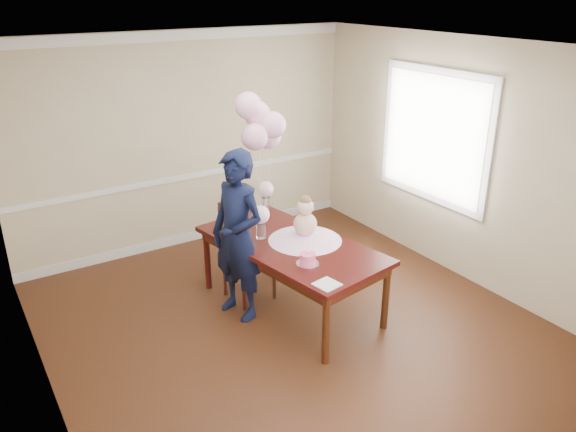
% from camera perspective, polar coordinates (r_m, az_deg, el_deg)
% --- Properties ---
extents(floor, '(4.50, 5.00, 0.00)m').
position_cam_1_polar(floor, '(5.72, 0.86, -11.35)').
color(floor, black).
rests_on(floor, ground).
extents(ceiling, '(4.50, 5.00, 0.02)m').
position_cam_1_polar(ceiling, '(4.77, 1.05, 16.66)').
color(ceiling, silver).
rests_on(ceiling, wall_back).
extents(wall_back, '(4.50, 0.02, 2.70)m').
position_cam_1_polar(wall_back, '(7.21, -10.13, 7.42)').
color(wall_back, tan).
rests_on(wall_back, floor).
extents(wall_front, '(4.50, 0.02, 2.70)m').
position_cam_1_polar(wall_front, '(3.52, 24.41, -11.29)').
color(wall_front, tan).
rests_on(wall_front, floor).
extents(wall_left, '(0.02, 5.00, 2.70)m').
position_cam_1_polar(wall_left, '(4.38, -24.54, -4.48)').
color(wall_left, tan).
rests_on(wall_left, floor).
extents(wall_right, '(0.02, 5.00, 2.70)m').
position_cam_1_polar(wall_right, '(6.54, 17.72, 5.13)').
color(wall_right, tan).
rests_on(wall_right, floor).
extents(chair_rail_trim, '(4.50, 0.02, 0.07)m').
position_cam_1_polar(chair_rail_trim, '(7.33, -9.87, 4.01)').
color(chair_rail_trim, silver).
rests_on(chair_rail_trim, wall_back).
extents(crown_molding, '(4.50, 0.02, 0.12)m').
position_cam_1_polar(crown_molding, '(6.98, -10.84, 17.58)').
color(crown_molding, silver).
rests_on(crown_molding, wall_back).
extents(baseboard_trim, '(4.50, 0.02, 0.12)m').
position_cam_1_polar(baseboard_trim, '(7.63, -9.45, -1.98)').
color(baseboard_trim, silver).
rests_on(baseboard_trim, floor).
extents(window_frame, '(0.02, 1.66, 1.56)m').
position_cam_1_polar(window_frame, '(6.79, 14.61, 7.85)').
color(window_frame, silver).
rests_on(window_frame, wall_right).
extents(window_blinds, '(0.01, 1.50, 1.40)m').
position_cam_1_polar(window_blinds, '(6.77, 14.50, 7.83)').
color(window_blinds, white).
rests_on(window_blinds, wall_right).
extents(dining_table_top, '(1.32, 2.14, 0.05)m').
position_cam_1_polar(dining_table_top, '(5.73, 0.30, -2.96)').
color(dining_table_top, black).
rests_on(dining_table_top, table_leg_fl).
extents(table_apron, '(1.21, 2.02, 0.10)m').
position_cam_1_polar(table_apron, '(5.76, 0.30, -3.63)').
color(table_apron, black).
rests_on(table_apron, table_leg_fl).
extents(table_leg_fl, '(0.08, 0.08, 0.70)m').
position_cam_1_polar(table_leg_fl, '(5.09, 3.88, -11.46)').
color(table_leg_fl, black).
rests_on(table_leg_fl, floor).
extents(table_leg_fr, '(0.08, 0.08, 0.70)m').
position_cam_1_polar(table_leg_fr, '(5.63, 9.89, -8.10)').
color(table_leg_fr, black).
rests_on(table_leg_fr, floor).
extents(table_leg_bl, '(0.08, 0.08, 0.70)m').
position_cam_1_polar(table_leg_bl, '(6.31, -8.20, -4.43)').
color(table_leg_bl, black).
rests_on(table_leg_bl, floor).
extents(table_leg_br, '(0.08, 0.08, 0.70)m').
position_cam_1_polar(table_leg_br, '(6.76, -2.34, -2.30)').
color(table_leg_br, black).
rests_on(table_leg_br, floor).
extents(baby_skirt, '(0.88, 0.88, 0.10)m').
position_cam_1_polar(baby_skirt, '(5.75, 1.74, -2.01)').
color(baby_skirt, '#F8B7E2').
rests_on(baby_skirt, dining_table_top).
extents(baby_torso, '(0.24, 0.24, 0.24)m').
position_cam_1_polar(baby_torso, '(5.70, 1.76, -0.82)').
color(baby_torso, pink).
rests_on(baby_torso, baby_skirt).
extents(baby_head, '(0.17, 0.17, 0.17)m').
position_cam_1_polar(baby_head, '(5.63, 1.78, 0.95)').
color(baby_head, '#FEC7AF').
rests_on(baby_head, baby_torso).
extents(baby_hair, '(0.12, 0.12, 0.12)m').
position_cam_1_polar(baby_hair, '(5.61, 1.79, 1.52)').
color(baby_hair, brown).
rests_on(baby_hair, baby_head).
extents(cake_platter, '(0.25, 0.25, 0.01)m').
position_cam_1_polar(cake_platter, '(5.30, 2.00, -4.85)').
color(cake_platter, silver).
rests_on(cake_platter, dining_table_top).
extents(birthday_cake, '(0.17, 0.17, 0.10)m').
position_cam_1_polar(birthday_cake, '(5.27, 2.01, -4.33)').
color(birthday_cake, '#F44D81').
rests_on(birthday_cake, cake_platter).
extents(cake_flower_a, '(0.03, 0.03, 0.03)m').
position_cam_1_polar(cake_flower_a, '(5.24, 2.02, -3.70)').
color(cake_flower_a, white).
rests_on(cake_flower_a, birthday_cake).
extents(cake_flower_b, '(0.03, 0.03, 0.03)m').
position_cam_1_polar(cake_flower_b, '(5.28, 2.10, -3.53)').
color(cake_flower_b, white).
rests_on(cake_flower_b, birthday_cake).
extents(rose_vase_near, '(0.12, 0.12, 0.16)m').
position_cam_1_polar(rose_vase_near, '(5.80, -2.79, -1.50)').
color(rose_vase_near, silver).
rests_on(rose_vase_near, dining_table_top).
extents(roses_near, '(0.19, 0.19, 0.19)m').
position_cam_1_polar(roses_near, '(5.73, -2.82, 0.14)').
color(roses_near, '#FAD1DD').
rests_on(roses_near, rose_vase_near).
extents(rose_vase_far, '(0.12, 0.12, 0.16)m').
position_cam_1_polar(rose_vase_far, '(6.50, -2.28, 1.24)').
color(rose_vase_far, white).
rests_on(rose_vase_far, dining_table_top).
extents(roses_far, '(0.19, 0.19, 0.19)m').
position_cam_1_polar(roses_far, '(6.44, -2.31, 2.73)').
color(roses_far, silver).
rests_on(roses_far, rose_vase_far).
extents(napkin, '(0.23, 0.23, 0.01)m').
position_cam_1_polar(napkin, '(4.96, 3.98, -6.94)').
color(napkin, white).
rests_on(napkin, dining_table_top).
extents(balloon_weight, '(0.05, 0.05, 0.02)m').
position_cam_1_polar(balloon_weight, '(6.15, -2.47, -0.76)').
color(balloon_weight, '#B6B6BA').
rests_on(balloon_weight, dining_table_top).
extents(balloon_a, '(0.28, 0.28, 0.28)m').
position_cam_1_polar(balloon_a, '(5.77, -3.40, 8.03)').
color(balloon_a, '#EBA7C7').
rests_on(balloon_a, balloon_ribbon_a).
extents(balloon_b, '(0.28, 0.28, 0.28)m').
position_cam_1_polar(balloon_b, '(5.83, -1.56, 9.23)').
color(balloon_b, '#F6AED1').
rests_on(balloon_b, balloon_ribbon_b).
extents(balloon_c, '(0.28, 0.28, 0.28)m').
position_cam_1_polar(balloon_c, '(5.87, -3.14, 10.30)').
color(balloon_c, '#F8B0CE').
rests_on(balloon_c, balloon_ribbon_c).
extents(balloon_d, '(0.28, 0.28, 0.28)m').
position_cam_1_polar(balloon_d, '(5.80, -4.07, 11.14)').
color(balloon_d, '#FFB4DC').
rests_on(balloon_d, balloon_ribbon_d).
extents(balloon_e, '(0.28, 0.28, 0.28)m').
position_cam_1_polar(balloon_e, '(5.99, -2.00, 8.12)').
color(balloon_e, '#F6AECE').
rests_on(balloon_e, balloon_ribbon_e).
extents(balloon_ribbon_a, '(0.09, 0.02, 0.83)m').
position_cam_1_polar(balloon_ribbon_a, '(5.97, -2.90, 2.82)').
color(balloon_ribbon_a, white).
rests_on(balloon_ribbon_a, balloon_weight).
extents(balloon_ribbon_b, '(0.11, 0.04, 0.93)m').
position_cam_1_polar(balloon_ribbon_b, '(5.99, -2.02, 3.43)').
color(balloon_ribbon_b, white).
rests_on(balloon_ribbon_b, balloon_weight).
extents(balloon_ribbon_c, '(0.01, 0.10, 1.03)m').
position_cam_1_polar(balloon_ribbon_c, '(6.00, -2.78, 3.96)').
color(balloon_ribbon_c, white).
rests_on(balloon_ribbon_c, balloon_weight).
extents(balloon_ribbon_d, '(0.10, 0.09, 1.13)m').
position_cam_1_polar(balloon_ribbon_d, '(5.97, -3.22, 4.34)').
color(balloon_ribbon_d, silver).
rests_on(balloon_ribbon_d, balloon_weight).
extents(balloon_ribbon_e, '(0.13, 0.10, 0.77)m').
position_cam_1_polar(balloon_ribbon_e, '(6.08, -2.23, 2.96)').
color(balloon_ribbon_e, silver).
rests_on(balloon_ribbon_e, balloon_weight).
extents(dining_chair_seat, '(0.51, 0.51, 0.05)m').
position_cam_1_polar(dining_chair_seat, '(6.03, -3.99, -4.15)').
color(dining_chair_seat, '#341A0E').
rests_on(dining_chair_seat, chair_leg_fl).
extents(chair_leg_fl, '(0.05, 0.05, 0.46)m').
position_cam_1_polar(chair_leg_fl, '(5.91, -4.48, -7.53)').
color(chair_leg_fl, '#3C1510').
rests_on(chair_leg_fl, floor).
extents(chair_leg_fr, '(0.05, 0.05, 0.46)m').
position_cam_1_polar(chair_leg_fr, '(6.10, -1.39, -6.45)').
color(chair_leg_fr, '#331A0E').
rests_on(chair_leg_fr, floor).
extents(chair_leg_bl, '(0.05, 0.05, 0.46)m').
position_cam_1_polar(chair_leg_bl, '(6.21, -6.43, -6.07)').
color(chair_leg_bl, '#3D1610').
rests_on(chair_leg_bl, floor).
extents(chair_leg_br, '(0.05, 0.05, 0.46)m').
position_cam_1_polar(chair_leg_br, '(6.38, -3.43, -5.09)').
color(chair_leg_br, '#33190D').
rests_on(chair_leg_br, floor).
extents(chair_back_post_l, '(0.05, 0.05, 0.60)m').
position_cam_1_polar(chair_back_post_l, '(5.64, -4.83, -2.61)').
color(chair_back_post_l, '#3A2010').
rests_on(chair_back_post_l, dining_chair_seat).
extents(chair_back_post_r, '(0.05, 0.05, 0.60)m').
position_cam_1_polar(chair_back_post_r, '(5.95, -6.84, -1.33)').
color(chair_back_post_r, '#3D2110').
rests_on(chair_back_post_r, dining_chair_seat).
extents(chair_slat_low, '(0.07, 0.43, 0.05)m').
position_cam_1_polar(chair_slat_low, '(5.85, -5.81, -3.11)').
color(chair_slat_low, '#331B0D').
rests_on(chair_slat_low, dining_chair_seat).
extents(chair_slat_mid, '(0.07, 0.43, 0.05)m').
position_cam_1_polar(chair_slat_mid, '(5.78, -5.88, -1.57)').
color(chair_slat_mid, '#39200F').
rests_on(chair_slat_mid, dining_chair_seat).
extents(chair_slat_top, '(0.07, 0.43, 0.05)m').
position_cam_1_polar(chair_slat_top, '(5.71, -5.95, 0.01)').
color(chair_slat_top, '#3E1D11').
rests_on(chair_slat_top, dining_chair_seat).
extents(woman, '(0.59, 0.73, 1.75)m').
position_cam_1_polar(woman, '(5.57, -5.14, -2.07)').
color(woman, black).
rests_on(woman, floor).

